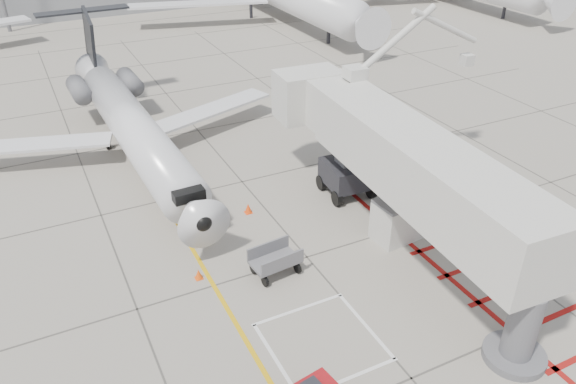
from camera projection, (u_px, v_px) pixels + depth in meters
ground_plane at (352, 310)px, 23.27m from camera, size 260.00×260.00×0.00m
regional_jet at (141, 119)px, 31.50m from camera, size 22.18×27.55×7.04m
jet_bridge at (420, 182)px, 24.39m from camera, size 10.58×20.54×8.02m
baggage_cart at (275, 261)px, 25.02m from camera, size 2.28×1.58×1.36m
ground_power_unit at (401, 218)px, 27.29m from camera, size 2.83×1.82×2.13m
cone_nose at (199, 274)px, 24.89m from camera, size 0.35×0.35×0.49m
cone_side at (248, 208)px, 29.54m from camera, size 0.40×0.40×0.55m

